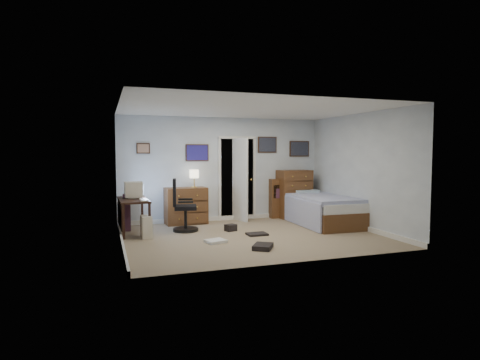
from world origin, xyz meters
The scene contains 15 objects.
floor centered at (0.00, 0.00, -0.01)m, with size 5.00×4.00×0.02m, color gray.
computer_desk centered at (-2.28, 1.08, 0.54)m, with size 0.61×1.24×0.71m.
crt_monitor centered at (-2.18, 1.24, 0.88)m, with size 0.38×0.35×0.34m.
keyboard centered at (-2.02, 0.74, 0.72)m, with size 0.14×0.38×0.02m, color beige.
pc_tower centered at (-2.00, 0.54, 0.21)m, with size 0.21×0.40×0.42m.
office_chair centered at (-1.21, 0.94, 0.43)m, with size 0.62×0.62×1.10m.
media_stack centered at (-2.32, 1.35, 0.39)m, with size 0.16×0.16×0.78m, color maroon.
low_dresser centered at (-0.97, 1.77, 0.42)m, with size 0.95×0.47×0.84m, color brown.
table_lamp centered at (-0.77, 1.77, 1.15)m, with size 0.22×0.22×0.41m.
doorway centered at (0.35, 2.27, 1.00)m, with size 0.96×1.12×2.05m.
tall_dresser centered at (1.80, 1.75, 0.60)m, with size 0.82×0.48×1.21m, color brown.
headboard_bookcase centered at (1.74, 1.86, 0.52)m, with size 1.10×0.32×0.98m.
bed centered at (1.98, 0.75, 0.34)m, with size 1.24×2.23×0.72m.
wall_posters centered at (0.57, 1.98, 1.75)m, with size 4.38×0.04×0.60m.
floor_clutter centered at (-0.28, -0.32, 0.04)m, with size 1.37×2.05×0.14m.
Camera 1 is at (-2.77, -7.36, 1.67)m, focal length 30.00 mm.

